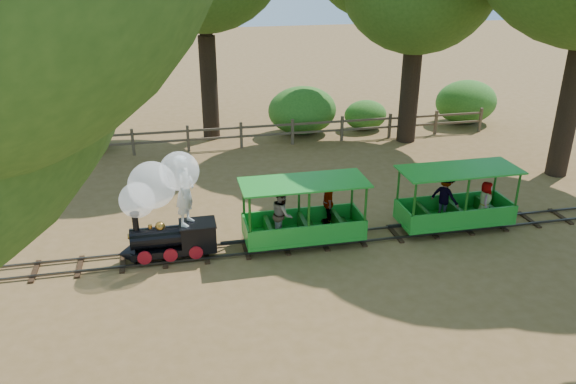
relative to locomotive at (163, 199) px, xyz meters
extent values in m
plane|color=olive|center=(3.92, -0.07, -1.56)|extent=(90.00, 90.00, 0.00)
cube|color=#3F3D3A|center=(3.92, -0.37, -1.48)|extent=(22.00, 0.05, 0.05)
cube|color=#3F3D3A|center=(3.92, 0.23, -1.48)|extent=(22.00, 0.05, 0.05)
cube|color=#382314|center=(3.92, -0.07, -1.53)|extent=(0.12, 1.00, 0.05)
cube|color=#382314|center=(-1.08, -0.07, -1.53)|extent=(0.12, 1.00, 0.05)
cube|color=#382314|center=(8.92, -0.07, -1.53)|extent=(0.12, 1.00, 0.05)
cube|color=black|center=(0.16, -0.07, -1.29)|extent=(2.04, 0.65, 0.17)
cylinder|color=black|center=(-0.17, -0.07, -0.95)|extent=(1.30, 0.52, 0.52)
cylinder|color=black|center=(-0.68, -0.07, -0.48)|extent=(0.15, 0.15, 0.41)
sphere|color=#C5842F|center=(-0.12, -0.07, -0.67)|extent=(0.24, 0.24, 0.24)
cylinder|color=#C5842F|center=(-0.36, -0.07, -0.65)|extent=(0.09, 0.09, 0.09)
cube|color=black|center=(0.76, -0.07, -0.95)|extent=(0.84, 0.65, 0.51)
cube|color=black|center=(0.76, -0.07, -0.68)|extent=(0.88, 0.71, 0.04)
cone|color=black|center=(-0.96, -0.07, -1.31)|extent=(0.42, 0.59, 0.59)
cylinder|color=#C5842F|center=(-0.85, -0.07, -0.85)|extent=(0.09, 0.13, 0.13)
cylinder|color=maroon|center=(-0.54, -0.40, -1.29)|extent=(0.33, 0.06, 0.33)
cylinder|color=maroon|center=(-0.54, 0.27, -1.29)|extent=(0.33, 0.06, 0.33)
cylinder|color=maroon|center=(0.06, -0.40, -1.29)|extent=(0.33, 0.06, 0.33)
cylinder|color=maroon|center=(0.06, 0.27, -1.29)|extent=(0.33, 0.06, 0.33)
cylinder|color=maroon|center=(0.67, -0.40, -1.29)|extent=(0.33, 0.06, 0.33)
cylinder|color=maroon|center=(0.67, 0.27, -1.29)|extent=(0.33, 0.06, 0.33)
sphere|color=white|center=(-0.59, -0.02, 0.05)|extent=(0.84, 0.84, 0.84)
sphere|color=white|center=(-0.22, 0.03, 0.37)|extent=(1.11, 1.11, 1.11)
sphere|color=white|center=(0.43, 0.08, 0.65)|extent=(0.93, 0.93, 0.93)
imported|color=white|center=(0.52, -0.06, 0.21)|extent=(0.64, 0.75, 1.74)
cube|color=green|center=(3.41, -0.07, -1.26)|extent=(3.02, 1.15, 0.09)
cube|color=#165814|center=(3.41, -0.07, -1.37)|extent=(2.72, 0.44, 0.12)
cube|color=green|center=(3.41, -0.61, -1.00)|extent=(3.02, 0.05, 0.44)
cube|color=green|center=(3.41, 0.47, -1.00)|extent=(3.02, 0.05, 0.44)
cube|color=green|center=(3.41, -0.07, 0.16)|extent=(3.15, 1.29, 0.04)
cylinder|color=#165814|center=(1.97, -0.59, -0.55)|extent=(0.06, 0.06, 1.42)
cylinder|color=#165814|center=(1.97, 0.46, -0.55)|extent=(0.06, 0.06, 1.42)
cylinder|color=#165814|center=(4.85, -0.59, -0.55)|extent=(0.06, 0.06, 1.42)
cylinder|color=#165814|center=(4.85, 0.46, -0.55)|extent=(0.06, 0.06, 1.42)
cube|color=#165814|center=(2.50, -0.07, -1.04)|extent=(0.11, 0.98, 0.36)
cube|color=#165814|center=(3.41, -0.07, -1.04)|extent=(0.11, 0.98, 0.36)
cube|color=#165814|center=(4.31, -0.07, -1.04)|extent=(0.11, 0.98, 0.36)
cylinder|color=black|center=(2.44, -0.37, -1.33)|extent=(0.25, 0.05, 0.25)
cylinder|color=black|center=(2.44, 0.23, -1.33)|extent=(0.25, 0.05, 0.25)
cylinder|color=black|center=(4.37, -0.37, -1.33)|extent=(0.25, 0.05, 0.25)
cylinder|color=black|center=(4.37, 0.23, -1.33)|extent=(0.25, 0.05, 0.25)
imported|color=gray|center=(2.83, -0.23, -0.57)|extent=(0.56, 0.69, 1.31)
imported|color=gray|center=(4.15, 0.33, -0.61)|extent=(0.39, 0.75, 1.22)
cube|color=green|center=(7.58, -0.07, -1.26)|extent=(3.02, 1.15, 0.09)
cube|color=#165814|center=(7.58, -0.07, -1.37)|extent=(2.72, 0.44, 0.12)
cube|color=green|center=(7.58, -0.61, -1.00)|extent=(3.02, 0.05, 0.44)
cube|color=green|center=(7.58, 0.47, -1.00)|extent=(3.02, 0.05, 0.44)
cube|color=green|center=(7.58, -0.07, 0.16)|extent=(3.15, 1.29, 0.04)
cylinder|color=#165814|center=(6.14, -0.59, -0.55)|extent=(0.06, 0.06, 1.42)
cylinder|color=#165814|center=(6.14, 0.46, -0.55)|extent=(0.06, 0.06, 1.42)
cylinder|color=#165814|center=(9.01, -0.59, -0.55)|extent=(0.06, 0.06, 1.42)
cylinder|color=#165814|center=(9.01, 0.46, -0.55)|extent=(0.06, 0.06, 1.42)
cube|color=#165814|center=(6.67, -0.07, -1.04)|extent=(0.11, 0.98, 0.36)
cube|color=#165814|center=(7.58, -0.07, -1.04)|extent=(0.11, 0.98, 0.36)
cube|color=#165814|center=(8.48, -0.07, -1.04)|extent=(0.11, 0.98, 0.36)
cylinder|color=black|center=(6.61, -0.37, -1.33)|extent=(0.25, 0.05, 0.25)
cylinder|color=black|center=(6.61, 0.23, -1.33)|extent=(0.25, 0.05, 0.25)
cylinder|color=black|center=(8.54, -0.37, -1.33)|extent=(0.25, 0.05, 0.25)
cylinder|color=black|center=(8.54, 0.23, -1.33)|extent=(0.25, 0.05, 0.25)
imported|color=gray|center=(7.29, 0.02, -0.59)|extent=(0.83, 0.93, 1.25)
imported|color=gray|center=(8.27, -0.33, -0.68)|extent=(0.56, 0.63, 1.08)
cylinder|color=#2D2116|center=(-4.58, 5.93, 0.36)|extent=(0.70, 0.70, 3.83)
cylinder|color=#2D2116|center=(1.92, 9.43, 0.45)|extent=(0.66, 0.66, 4.02)
cylinder|color=#2D2116|center=(1.92, 9.43, 3.61)|extent=(0.50, 0.50, 2.30)
cylinder|color=#2D2116|center=(9.42, 7.43, 0.18)|extent=(0.72, 0.72, 3.47)
cylinder|color=#2D2116|center=(9.42, 7.43, 2.90)|extent=(0.54, 0.54, 1.98)
cylinder|color=#2D2116|center=(12.92, 2.93, 0.61)|extent=(0.68, 0.68, 4.34)
cube|color=brown|center=(-5.08, 7.93, -1.06)|extent=(0.10, 0.10, 1.00)
cube|color=brown|center=(-3.08, 7.93, -1.06)|extent=(0.10, 0.10, 1.00)
cube|color=brown|center=(-1.08, 7.93, -1.06)|extent=(0.10, 0.10, 1.00)
cube|color=brown|center=(0.92, 7.93, -1.06)|extent=(0.10, 0.10, 1.00)
cube|color=brown|center=(2.92, 7.93, -1.06)|extent=(0.10, 0.10, 1.00)
cube|color=brown|center=(4.92, 7.93, -1.06)|extent=(0.10, 0.10, 1.00)
cube|color=brown|center=(6.92, 7.93, -1.06)|extent=(0.10, 0.10, 1.00)
cube|color=brown|center=(8.92, 7.93, -1.06)|extent=(0.10, 0.10, 1.00)
cube|color=brown|center=(10.92, 7.93, -1.06)|extent=(0.10, 0.10, 1.00)
cube|color=brown|center=(12.92, 7.93, -1.06)|extent=(0.10, 0.10, 1.00)
cube|color=brown|center=(3.92, 7.93, -0.76)|extent=(18.00, 0.06, 0.08)
cube|color=brown|center=(3.92, 7.93, -1.11)|extent=(18.00, 0.06, 0.08)
ellipsoid|color=#2D6B1E|center=(-2.77, 9.23, -0.87)|extent=(1.99, 1.53, 1.38)
ellipsoid|color=#2D6B1E|center=(5.62, 9.23, -0.58)|extent=(2.81, 2.16, 1.95)
ellipsoid|color=#2D6B1E|center=(8.35, 9.23, -0.94)|extent=(1.80, 1.38, 1.24)
ellipsoid|color=#2D6B1E|center=(12.92, 9.23, -0.62)|extent=(2.70, 2.08, 1.87)
camera|label=1|loc=(0.33, -12.42, 5.38)|focal=35.00mm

